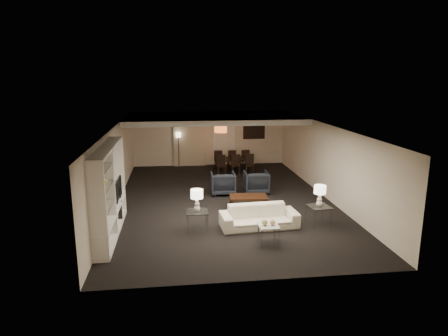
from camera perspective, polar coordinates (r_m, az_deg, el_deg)
name	(u,v)px	position (r m, az deg, el deg)	size (l,w,h in m)	color
floor	(224,200)	(13.51, 0.00, -4.55)	(11.00, 11.00, 0.00)	black
ceiling	(224,126)	(12.97, 0.00, 6.03)	(7.00, 11.00, 0.02)	silver
wall_back	(209,138)	(18.56, -2.12, 4.25)	(7.00, 0.02, 2.50)	beige
wall_front	(259,223)	(7.97, 4.97, -7.82)	(7.00, 0.02, 2.50)	beige
wall_left	(116,167)	(13.22, -15.22, 0.21)	(0.02, 11.00, 2.50)	beige
wall_right	(326,161)	(14.05, 14.32, 1.00)	(0.02, 11.00, 2.50)	beige
ceiling_soffit	(213,118)	(16.44, -1.53, 7.16)	(7.00, 4.00, 0.20)	silver
curtains	(190,140)	(18.44, -4.89, 4.00)	(1.50, 0.12, 2.40)	beige
door	(224,142)	(18.64, 0.04, 3.68)	(0.90, 0.05, 2.10)	silver
painting	(254,131)	(18.78, 4.31, 5.25)	(0.95, 0.04, 0.65)	#142D38
media_unit	(109,191)	(10.72, -16.06, -3.22)	(0.38, 3.40, 2.35)	white
pendant_light	(221,130)	(16.53, -0.48, 5.52)	(0.52, 0.52, 0.24)	#D8591E
sofa	(259,217)	(11.07, 5.04, -6.94)	(2.11, 0.83, 0.62)	beige
coffee_table	(248,202)	(12.59, 3.50, -4.92)	(1.16, 0.68, 0.42)	black
armchair_left	(223,183)	(14.05, -0.17, -2.18)	(0.84, 0.86, 0.79)	black
armchair_right	(256,182)	(14.25, 4.63, -2.01)	(0.84, 0.86, 0.79)	black
side_table_left	(197,221)	(10.87, -3.84, -7.52)	(0.58, 0.58, 0.54)	white
side_table_right	(319,215)	(11.55, 13.36, -6.60)	(0.58, 0.58, 0.54)	white
table_lamp_left	(197,201)	(10.68, -3.89, -4.66)	(0.33, 0.33, 0.60)	beige
table_lamp_right	(320,196)	(11.37, 13.51, -3.89)	(0.33, 0.33, 0.60)	white
marble_table	(268,234)	(10.09, 6.35, -9.41)	(0.48, 0.48, 0.48)	white
gold_gourd_a	(265,222)	(9.96, 5.83, -7.75)	(0.15, 0.15, 0.15)	tan
gold_gourd_b	(273,222)	(10.00, 6.96, -7.73)	(0.14, 0.14, 0.14)	tan
television	(115,189)	(11.41, -15.35, -2.94)	(0.13, 0.98, 0.56)	black
vase_blue	(101,209)	(9.52, -17.20, -5.56)	(0.16, 0.16, 0.16)	#2934B4
vase_amber	(104,180)	(9.93, -16.83, -1.69)	(0.18, 0.18, 0.18)	gold
floor_speaker	(120,205)	(11.69, -14.70, -5.11)	(0.11, 0.11, 1.05)	black
dining_table	(233,165)	(17.47, 1.37, 0.47)	(1.60, 0.89, 0.56)	black
chair_nl	(222,165)	(16.74, -0.33, 0.39)	(0.39, 0.39, 0.84)	black
chair_nm	(236,165)	(16.82, 1.70, 0.45)	(0.39, 0.39, 0.84)	black
chair_nr	(250,164)	(16.92, 3.70, 0.50)	(0.39, 0.39, 0.84)	black
chair_fl	(218,159)	(18.00, -0.83, 1.29)	(0.39, 0.39, 0.84)	black
chair_fm	(231,159)	(18.07, 1.07, 1.34)	(0.39, 0.39, 0.84)	black
chair_fr	(244,158)	(18.17, 2.94, 1.39)	(0.39, 0.39, 0.84)	black
floor_lamp	(179,150)	(18.28, -6.49, 2.59)	(0.23, 0.23, 1.59)	black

